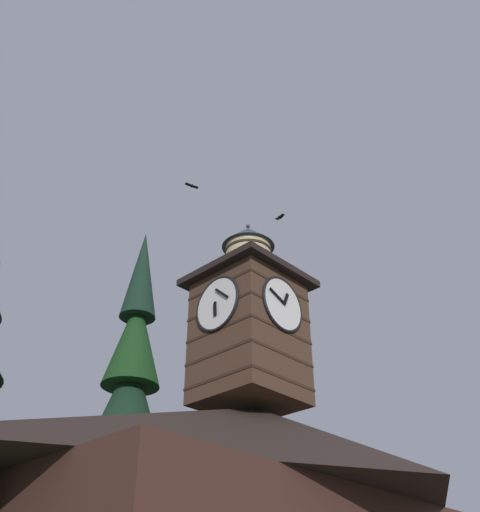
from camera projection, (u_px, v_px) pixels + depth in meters
name	position (u px, v px, depth m)	size (l,w,h in m)	color
clock_tower	(249.00, 324.00, 21.40)	(3.83, 3.83, 7.44)	#4C3323
pine_tree_behind	(120.00, 481.00, 22.54)	(4.94, 4.94, 18.54)	#473323
moon	(71.00, 442.00, 46.63)	(1.79, 1.79, 1.79)	silver
flying_bird_high	(280.00, 217.00, 28.22)	(0.25, 0.54, 0.13)	black
flying_bird_low	(192.00, 186.00, 26.54)	(0.64, 0.31, 0.11)	black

